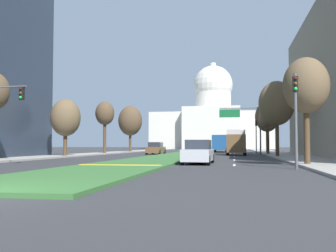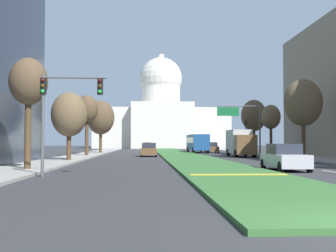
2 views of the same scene
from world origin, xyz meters
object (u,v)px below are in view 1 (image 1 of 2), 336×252
at_px(street_tree_right_distant, 267,117).
at_px(sedan_distant, 232,148).
at_px(capitol_building, 213,121).
at_px(box_truck_delivery, 236,142).
at_px(street_tree_left_mid, 66,118).
at_px(traffic_light_near_right, 296,108).
at_px(sedan_midblock, 156,149).
at_px(overhead_guide_sign, 245,120).
at_px(sedan_far_horizon, 235,147).
at_px(street_tree_right_far, 268,118).
at_px(sedan_lead_stopped, 198,153).
at_px(street_tree_left_far, 105,114).
at_px(street_tree_left_distant, 130,121).
at_px(street_tree_right_mid, 277,104).
at_px(traffic_light_far_right, 256,131).
at_px(street_tree_right_near, 306,86).
at_px(sedan_very_far, 192,147).
at_px(city_bus, 220,142).

distance_m(street_tree_right_distant, sedan_distant, 9.04).
relative_size(capitol_building, box_truck_delivery, 5.85).
height_order(street_tree_left_mid, sedan_distant, street_tree_left_mid).
xyz_separation_m(traffic_light_near_right, sedan_distant, (-3.68, 45.94, -2.51)).
bearing_deg(sedan_midblock, overhead_guide_sign, 7.29).
xyz_separation_m(sedan_midblock, sedan_far_horizon, (10.72, 31.25, 0.06)).
bearing_deg(street_tree_right_far, sedan_distant, 105.99).
bearing_deg(box_truck_delivery, sedan_lead_stopped, -96.50).
bearing_deg(traffic_light_near_right, street_tree_right_distant, 87.39).
bearing_deg(box_truck_delivery, street_tree_left_mid, -148.43).
height_order(capitol_building, street_tree_left_far, capitol_building).
bearing_deg(sedan_midblock, street_tree_right_far, -1.66).
bearing_deg(street_tree_left_distant, sedan_lead_stopped, -68.01).
height_order(street_tree_right_far, sedan_far_horizon, street_tree_right_far).
bearing_deg(street_tree_left_distant, overhead_guide_sign, -30.68).
height_order(street_tree_right_mid, street_tree_left_distant, street_tree_left_distant).
xyz_separation_m(sedan_midblock, sedan_distant, (10.19, 15.95, 0.02)).
relative_size(sedan_lead_stopped, sedan_midblock, 1.05).
height_order(capitol_building, sedan_midblock, capitol_building).
relative_size(overhead_guide_sign, street_tree_left_mid, 1.04).
relative_size(traffic_light_far_right, sedan_lead_stopped, 1.12).
bearing_deg(street_tree_left_far, street_tree_right_near, -50.59).
bearing_deg(street_tree_right_near, street_tree_right_mid, 90.23).
relative_size(street_tree_right_distant, box_truck_delivery, 1.26).
xyz_separation_m(street_tree_right_distant, sedan_distant, (-5.54, 5.24, -4.85)).
bearing_deg(capitol_building, street_tree_right_distant, -78.78).
relative_size(traffic_light_near_right, street_tree_right_near, 0.77).
bearing_deg(street_tree_right_near, sedan_very_far, 101.75).
bearing_deg(traffic_light_near_right, street_tree_right_far, 88.04).
xyz_separation_m(traffic_light_near_right, street_tree_right_distant, (1.86, 40.70, 2.34)).
relative_size(sedan_distant, city_bus, 0.42).
height_order(sedan_distant, sedan_very_far, sedan_distant).
xyz_separation_m(street_tree_left_distant, sedan_midblock, (7.19, -12.91, -4.65)).
relative_size(sedan_lead_stopped, city_bus, 0.42).
relative_size(street_tree_left_distant, sedan_midblock, 1.83).
bearing_deg(street_tree_left_far, box_truck_delivery, -7.62).
relative_size(traffic_light_near_right, city_bus, 0.47).
xyz_separation_m(traffic_light_near_right, overhead_guide_sign, (-1.88, 31.52, 1.33)).
distance_m(traffic_light_near_right, street_tree_left_distant, 47.84).
xyz_separation_m(street_tree_right_far, street_tree_right_distant, (0.84, 11.14, 0.91)).
distance_m(street_tree_left_far, street_tree_right_far, 22.53).
bearing_deg(street_tree_right_near, street_tree_left_far, 129.41).
distance_m(sedan_distant, sedan_very_far, 31.12).
xyz_separation_m(capitol_building, traffic_light_near_right, (9.77, -99.26, -5.31)).
distance_m(street_tree_right_mid, street_tree_left_distant, 32.36).
height_order(traffic_light_far_right, city_bus, traffic_light_far_right).
bearing_deg(box_truck_delivery, overhead_guide_sign, 69.87).
height_order(street_tree_right_near, street_tree_right_far, street_tree_right_near).
distance_m(sedan_very_far, box_truck_delivery, 48.27).
height_order(traffic_light_far_right, sedan_far_horizon, traffic_light_far_right).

